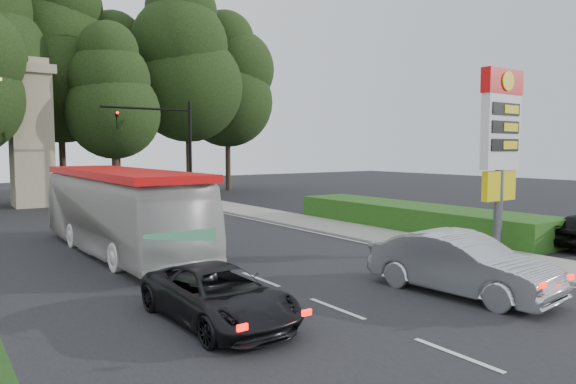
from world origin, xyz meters
TOP-DOWN VIEW (x-y plane):
  - ground at (0.00, 0.00)m, footprint 120.00×120.00m
  - road_surface at (0.00, 12.00)m, footprint 14.00×80.00m
  - sidewalk_right at (8.50, 12.00)m, footprint 3.00×80.00m
  - hedge at (11.50, 8.00)m, footprint 3.00×14.00m
  - gas_station_pylon at (9.20, 1.99)m, footprint 2.10×0.45m
  - traffic_signal_mast at (5.68, 24.00)m, footprint 6.10×0.35m
  - monument at (-2.00, 30.00)m, footprint 3.00×3.00m
  - tree_center_right at (1.00, 35.00)m, footprint 9.24×9.24m
  - tree_east_near at (6.00, 37.00)m, footprint 8.12×8.12m
  - tree_east_mid at (11.00, 33.00)m, footprint 9.52×9.52m
  - tree_far_east at (16.00, 35.00)m, footprint 8.68×8.68m
  - tree_monument_right at (3.50, 29.50)m, footprint 6.72×6.72m
  - transit_bus at (-2.12, 10.55)m, footprint 2.93×11.47m
  - sedan_silver at (3.62, -0.44)m, footprint 2.28×5.25m
  - suv_charcoal at (-2.80, 1.37)m, footprint 2.25×4.65m

SIDE VIEW (x-z plane):
  - ground at x=0.00m, z-range 0.00..0.00m
  - road_surface at x=0.00m, z-range 0.00..0.02m
  - sidewalk_right at x=8.50m, z-range 0.00..0.12m
  - hedge at x=11.50m, z-range 0.00..1.20m
  - suv_charcoal at x=-2.80m, z-range 0.00..1.27m
  - sedan_silver at x=3.62m, z-range 0.00..1.68m
  - transit_bus at x=-2.12m, z-range 0.00..3.18m
  - gas_station_pylon at x=9.20m, z-range 1.02..7.87m
  - traffic_signal_mast at x=5.68m, z-range 1.07..8.27m
  - monument at x=-2.00m, z-range 0.08..10.13m
  - tree_monument_right at x=3.50m, z-range 1.41..14.61m
  - tree_east_near at x=6.00m, z-range 1.71..17.66m
  - tree_far_east at x=16.00m, z-range 1.83..18.88m
  - tree_center_right at x=1.00m, z-range 1.94..20.09m
  - tree_east_mid at x=11.00m, z-range 2.00..20.70m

